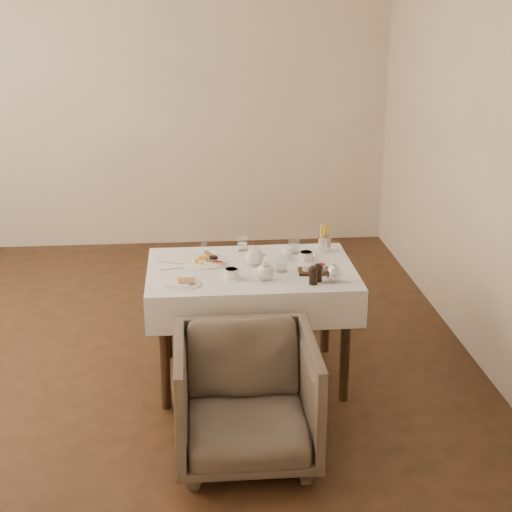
{
  "coord_description": "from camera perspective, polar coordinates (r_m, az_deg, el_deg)",
  "views": [
    {
      "loc": [
        0.34,
        -4.91,
        2.42
      ],
      "look_at": [
        0.75,
        -0.33,
        0.82
      ],
      "focal_mm": 55.0,
      "sensor_mm": 36.0,
      "label": 1
    }
  ],
  "objects": [
    {
      "name": "table",
      "position": [
        4.89,
        -0.37,
        -2.15
      ],
      "size": [
        1.28,
        0.88,
        0.75
      ],
      "color": "black",
      "rests_on": "ground"
    },
    {
      "name": "armchair_near",
      "position": [
        4.2,
        -0.73,
        -10.33
      ],
      "size": [
        0.74,
        0.76,
        0.69
      ],
      "primitive_type": "imported",
      "rotation": [
        0.0,
        0.0,
        -0.0
      ],
      "color": "brown",
      "rests_on": "ground"
    },
    {
      "name": "armchair_far",
      "position": [
        5.83,
        -1.43,
        -2.31
      ],
      "size": [
        0.71,
        0.73,
        0.56
      ],
      "primitive_type": "imported",
      "rotation": [
        0.0,
        0.0,
        2.94
      ],
      "color": "brown",
      "rests_on": "ground"
    },
    {
      "name": "breakfast_plate",
      "position": [
        4.95,
        -3.72,
        -0.34
      ],
      "size": [
        0.29,
        0.29,
        0.04
      ],
      "rotation": [
        0.0,
        0.0,
        -0.03
      ],
      "color": "white",
      "rests_on": "table"
    },
    {
      "name": "side_plate",
      "position": [
        4.59,
        -5.3,
        -2.0
      ],
      "size": [
        0.21,
        0.2,
        0.02
      ],
      "rotation": [
        0.0,
        0.0,
        -0.17
      ],
      "color": "white",
      "rests_on": "table"
    },
    {
      "name": "teapot_centre",
      "position": [
        4.87,
        -0.14,
        0.05
      ],
      "size": [
        0.18,
        0.15,
        0.13
      ],
      "primitive_type": null,
      "rotation": [
        0.0,
        0.0,
        -0.17
      ],
      "color": "white",
      "rests_on": "table"
    },
    {
      "name": "teapot_front",
      "position": [
        4.63,
        0.64,
        -1.08
      ],
      "size": [
        0.16,
        0.13,
        0.12
      ],
      "primitive_type": null,
      "rotation": [
        0.0,
        0.0,
        -0.15
      ],
      "color": "white",
      "rests_on": "table"
    },
    {
      "name": "creamer",
      "position": [
        5.0,
        2.29,
        0.23
      ],
      "size": [
        0.07,
        0.07,
        0.08
      ],
      "primitive_type": "cylinder",
      "rotation": [
        0.0,
        0.0,
        -0.17
      ],
      "color": "white",
      "rests_on": "table"
    },
    {
      "name": "teacup_near",
      "position": [
        4.66,
        -1.79,
        -1.35
      ],
      "size": [
        0.13,
        0.13,
        0.06
      ],
      "rotation": [
        0.0,
        0.0,
        -0.18
      ],
      "color": "white",
      "rests_on": "table"
    },
    {
      "name": "teacup_far",
      "position": [
        4.95,
        3.67,
        -0.1
      ],
      "size": [
        0.14,
        0.14,
        0.07
      ],
      "rotation": [
        0.0,
        0.0,
        0.11
      ],
      "color": "white",
      "rests_on": "table"
    },
    {
      "name": "glass_left",
      "position": [
        5.15,
        -0.98,
        0.89
      ],
      "size": [
        0.09,
        0.09,
        0.09
      ],
      "primitive_type": "cylinder",
      "rotation": [
        0.0,
        0.0,
        0.38
      ],
      "color": "silver",
      "rests_on": "table"
    },
    {
      "name": "glass_mid",
      "position": [
        4.78,
        1.87,
        -0.53
      ],
      "size": [
        0.09,
        0.09,
        0.1
      ],
      "primitive_type": "cylinder",
      "rotation": [
        0.0,
        0.0,
        0.33
      ],
      "color": "silver",
      "rests_on": "table"
    },
    {
      "name": "glass_right",
      "position": [
        5.11,
        2.78,
        0.76
      ],
      "size": [
        0.08,
        0.08,
        0.1
      ],
      "primitive_type": "cylinder",
      "rotation": [
        0.0,
        0.0,
        -0.2
      ],
      "color": "silver",
      "rests_on": "table"
    },
    {
      "name": "condiment_board",
      "position": [
        4.78,
        4.21,
        -1.04
      ],
      "size": [
        0.19,
        0.14,
        0.05
      ],
      "rotation": [
        0.0,
        0.0,
        -0.06
      ],
      "color": "black",
      "rests_on": "table"
    },
    {
      "name": "pepper_mill_left",
      "position": [
        4.58,
        4.19,
        -1.38
      ],
      "size": [
        0.06,
        0.06,
        0.11
      ],
      "primitive_type": null,
      "rotation": [
        0.0,
        0.0,
        -0.12
      ],
      "color": "black",
      "rests_on": "table"
    },
    {
      "name": "pepper_mill_right",
      "position": [
        4.63,
        4.55,
        -1.18
      ],
      "size": [
        0.07,
        0.07,
        0.11
      ],
      "primitive_type": null,
      "rotation": [
        0.0,
        0.0,
        -0.35
      ],
      "color": "black",
      "rests_on": "table"
    },
    {
      "name": "silver_pot",
      "position": [
        4.63,
        5.68,
        -1.14
      ],
      "size": [
        0.14,
        0.13,
        0.13
      ],
      "primitive_type": null,
      "rotation": [
        0.0,
        0.0,
        0.31
      ],
      "color": "white",
      "rests_on": "table"
    },
    {
      "name": "fries_cup",
      "position": [
        5.16,
        5.01,
        1.23
      ],
      "size": [
        0.08,
        0.08,
        0.18
      ],
      "rotation": [
        0.0,
        0.0,
        0.09
      ],
      "color": "silver",
      "rests_on": "table"
    },
    {
      "name": "cutlery_fork",
      "position": [
        4.96,
        -6.21,
        -0.49
      ],
      "size": [
        0.18,
        0.1,
        0.0
      ],
      "primitive_type": "cube",
      "rotation": [
        0.0,
        0.0,
        1.12
      ],
      "color": "silver",
      "rests_on": "table"
    },
    {
      "name": "cutlery_knife",
      "position": [
        4.86,
        -5.89,
        -0.91
      ],
      "size": [
        0.18,
        0.07,
        0.0
      ],
      "primitive_type": "cube",
      "rotation": [
        0.0,
        0.0,
        1.87
      ],
      "color": "silver",
      "rests_on": "table"
    }
  ]
}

